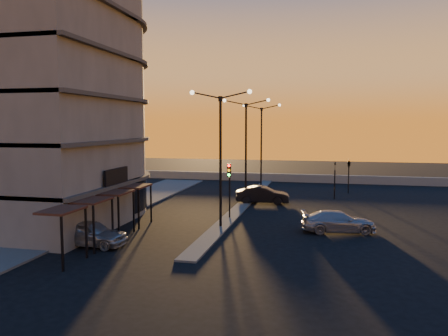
% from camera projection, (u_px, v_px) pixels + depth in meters
% --- Properties ---
extents(ground, '(120.00, 120.00, 0.00)m').
position_uv_depth(ground, '(221.00, 228.00, 30.39)').
color(ground, black).
rests_on(ground, ground).
extents(sidewalk_west, '(5.00, 40.00, 0.12)m').
position_uv_depth(sidewalk_west, '(110.00, 210.00, 36.60)').
color(sidewalk_west, '#4C4C49').
rests_on(sidewalk_west, ground).
extents(median, '(1.20, 36.00, 0.12)m').
position_uv_depth(median, '(246.00, 202.00, 40.09)').
color(median, '#4C4C49').
rests_on(median, ground).
extents(parapet, '(44.00, 0.50, 1.00)m').
position_uv_depth(parapet, '(283.00, 178.00, 55.13)').
color(parapet, slate).
rests_on(parapet, ground).
extents(building, '(14.35, 17.08, 25.00)m').
position_uv_depth(building, '(37.00, 60.00, 32.37)').
color(building, '#625D56').
rests_on(building, ground).
extents(streetlamp_near, '(4.32, 0.32, 9.51)m').
position_uv_depth(streetlamp_near, '(220.00, 148.00, 29.85)').
color(streetlamp_near, black).
rests_on(streetlamp_near, ground).
extents(streetlamp_mid, '(4.32, 0.32, 9.51)m').
position_uv_depth(streetlamp_mid, '(246.00, 142.00, 39.55)').
color(streetlamp_mid, black).
rests_on(streetlamp_mid, ground).
extents(streetlamp_far, '(4.32, 0.32, 9.51)m').
position_uv_depth(streetlamp_far, '(261.00, 139.00, 49.25)').
color(streetlamp_far, black).
rests_on(streetlamp_far, ground).
extents(traffic_light_main, '(0.28, 0.44, 4.25)m').
position_uv_depth(traffic_light_main, '(229.00, 181.00, 32.90)').
color(traffic_light_main, black).
rests_on(traffic_light_main, ground).
extents(signal_east_a, '(0.13, 0.16, 3.60)m').
position_uv_depth(signal_east_a, '(335.00, 179.00, 42.01)').
color(signal_east_a, black).
rests_on(signal_east_a, ground).
extents(signal_east_b, '(0.42, 1.99, 3.60)m').
position_uv_depth(signal_east_b, '(349.00, 164.00, 45.45)').
color(signal_east_b, black).
rests_on(signal_east_b, ground).
extents(car_hatchback, '(4.58, 2.01, 1.54)m').
position_uv_depth(car_hatchback, '(90.00, 233.00, 25.77)').
color(car_hatchback, '#9EA2A5').
rests_on(car_hatchback, ground).
extents(car_sedan, '(4.92, 2.09, 1.58)m').
position_uv_depth(car_sedan, '(263.00, 195.00, 39.74)').
color(car_sedan, black).
rests_on(car_sedan, ground).
extents(car_wagon, '(5.21, 2.92, 1.43)m').
position_uv_depth(car_wagon, '(339.00, 221.00, 29.10)').
color(car_wagon, '#999AA0').
rests_on(car_wagon, ground).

